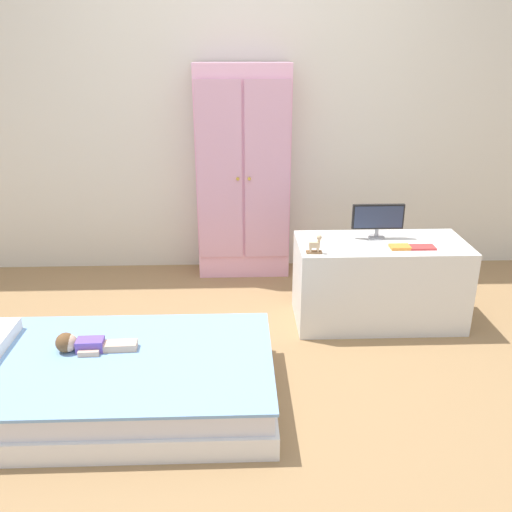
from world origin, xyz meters
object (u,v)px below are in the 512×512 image
Objects in this scene: book_red at (422,247)px; tv_stand at (379,282)px; wardrobe at (243,174)px; book_orange at (400,247)px; rocking_horse_toy at (316,245)px; bed at (102,380)px; doll at (81,344)px; tv_monitor at (378,218)px.

tv_stand is at bearing 152.49° from book_red.
wardrobe is 1.31m from book_orange.
rocking_horse_toy is 0.51m from book_orange.
book_red is (1.75, 0.68, 0.41)m from bed.
book_orange reaches higher than doll.
tv_stand is 8.71× the size of book_orange.
tv_monitor is at bearing 101.47° from tv_stand.
doll is at bearing -154.18° from tv_monitor.
book_orange reaches higher than bed.
book_orange reaches higher than tv_stand.
wardrobe reaches higher than bed.
tv_monitor reaches higher than rocking_horse_toy.
wardrobe reaches higher than tv_stand.
doll is at bearing -155.94° from rocking_horse_toy.
wardrobe is 1.26m from tv_stand.
tv_monitor reaches higher than doll.
tv_stand is (0.83, -0.82, -0.50)m from wardrobe.
book_red is at bearing -27.51° from tv_stand.
bed is 15.13× the size of rocking_horse_toy.
book_red reaches higher than doll.
book_red is at bearing 5.10° from rocking_horse_toy.
bed is 1.92m from book_red.
tv_monitor is 0.49m from rocking_horse_toy.
bed is at bearing -158.68° from book_red.
wardrobe reaches higher than rocking_horse_toy.
tv_stand is at bearing 20.91° from rocking_horse_toy.
rocking_horse_toy reaches higher than book_red.
book_orange is at bearing 22.85° from bed.
bed is 1.36m from rocking_horse_toy.
doll is 1.80m from wardrobe.
bed is 1.74m from tv_stand.
wardrobe is at bearing 138.17° from book_red.
tv_monitor is at bearing 116.29° from book_orange.
doll is at bearing 141.28° from bed.
rocking_horse_toy is at bearing -67.97° from wardrobe.
rocking_horse_toy is at bearing 29.33° from bed.
bed is 1.10× the size of wardrobe.
book_orange is (0.09, -0.19, -0.12)m from tv_monitor.
rocking_horse_toy is at bearing -174.90° from book_red.
bed is 5.29× the size of tv_monitor.
rocking_horse_toy is at bearing -173.61° from book_orange.
wardrobe is 1.40m from book_red.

